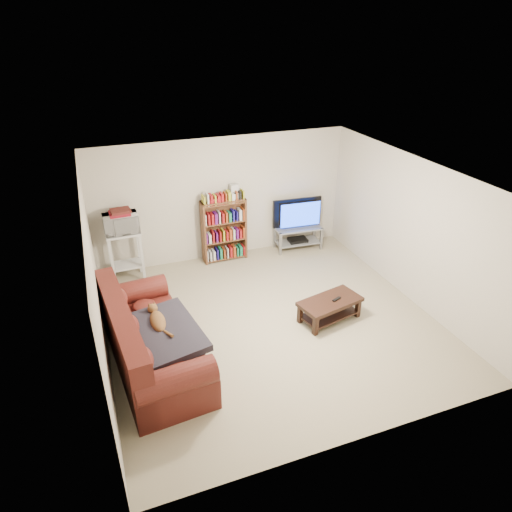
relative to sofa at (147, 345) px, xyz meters
name	(u,v)px	position (x,y,z in m)	size (l,w,h in m)	color
floor	(271,321)	(1.98, 0.36, -0.35)	(5.00, 5.00, 0.00)	tan
ceiling	(273,177)	(1.98, 0.36, 2.05)	(5.00, 5.00, 0.00)	white
wall_back	(223,199)	(1.98, 2.86, 0.85)	(5.00, 5.00, 0.00)	beige
wall_front	(364,360)	(1.98, -2.14, 0.85)	(5.00, 5.00, 0.00)	beige
wall_left	(96,286)	(-0.52, 0.36, 0.85)	(5.00, 5.00, 0.00)	beige
wall_right	(412,230)	(4.48, 0.36, 0.85)	(5.00, 5.00, 0.00)	beige
sofa	(147,345)	(0.00, 0.00, 0.00)	(1.25, 2.47, 1.02)	#581C16
blanket	(163,334)	(0.21, -0.14, 0.24)	(0.92, 1.19, 0.10)	#26232D
cat	(158,321)	(0.19, 0.07, 0.30)	(0.26, 0.65, 0.20)	brown
coffee_table	(330,306)	(2.88, 0.08, -0.10)	(1.09, 0.71, 0.36)	black
remote	(337,299)	(2.97, 0.06, 0.03)	(0.16, 0.05, 0.02)	black
tv_stand	(298,234)	(3.49, 2.58, -0.02)	(0.99, 0.50, 0.48)	#999EA3
television	(299,214)	(3.49, 2.58, 0.43)	(1.03, 0.14, 0.59)	black
dvd_player	(298,240)	(3.49, 2.58, -0.16)	(0.38, 0.27, 0.06)	black
bookshelf	(224,229)	(1.92, 2.66, 0.30)	(0.87, 0.29, 1.25)	brown
shelf_clutter	(228,194)	(2.02, 2.68, 1.01)	(0.64, 0.20, 0.28)	silver
microwave_stand	(125,249)	(0.02, 2.52, 0.26)	(0.61, 0.45, 0.96)	silver
microwave	(121,223)	(0.02, 2.52, 0.77)	(0.59, 0.40, 0.33)	silver
game_boxes	(120,213)	(0.02, 2.52, 0.96)	(0.35, 0.31, 0.05)	maroon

